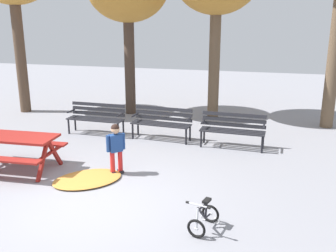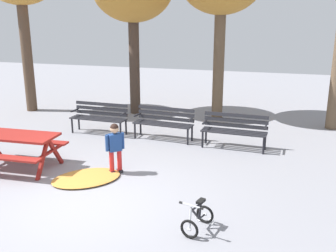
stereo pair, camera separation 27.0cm
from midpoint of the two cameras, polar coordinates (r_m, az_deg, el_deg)
name	(u,v)px [view 1 (the left image)]	position (r m, az deg, el deg)	size (l,w,h in m)	color
ground	(88,203)	(7.08, -12.93, -11.14)	(36.00, 36.00, 0.00)	gray
picnic_table	(14,144)	(8.79, -22.73, -2.44)	(1.87, 1.44, 0.79)	maroon
park_bench_far_left	(97,116)	(10.92, -11.26, 1.47)	(1.61, 0.49, 0.85)	#232328
park_bench_left	(162,121)	(10.23, -1.65, 0.80)	(1.63, 0.57, 0.85)	#232328
park_bench_right	(233,127)	(9.70, 8.83, -0.23)	(1.62, 0.51, 0.85)	#232328
child_standing	(116,145)	(7.99, -8.73, -2.79)	(0.31, 0.31, 1.08)	red
kids_bicycle	(204,218)	(6.06, 4.04, -13.47)	(0.48, 0.62, 0.54)	black
leaf_pile	(88,179)	(7.98, -12.83, -7.67)	(1.39, 0.97, 0.07)	#C68438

